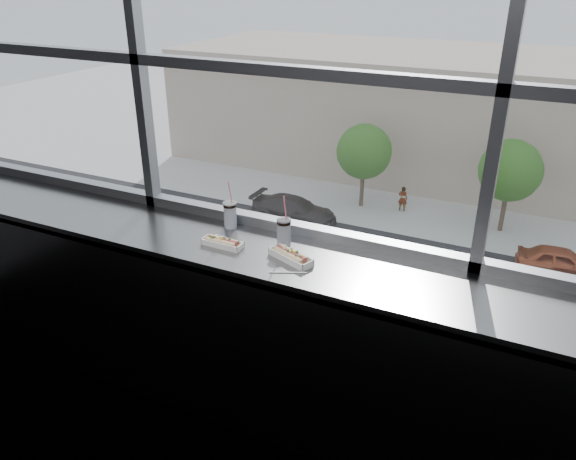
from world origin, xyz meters
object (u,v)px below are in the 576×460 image
at_px(hotdog_tray_right, 291,256).
at_px(soda_cup_left, 230,213).
at_px(soda_cup_right, 284,231).
at_px(car_near_b, 298,288).
at_px(pedestrian_a, 403,196).
at_px(car_far_b, 562,257).
at_px(car_far_a, 294,206).
at_px(wrapper, 219,237).
at_px(tree_center, 510,171).
at_px(loose_straw, 288,272).
at_px(tree_left, 364,152).
at_px(hotdog_tray_left, 222,242).

relative_size(hotdog_tray_right, soda_cup_left, 0.92).
bearing_deg(soda_cup_right, car_near_b, 114.27).
relative_size(soda_cup_left, pedestrian_a, 0.16).
xyz_separation_m(soda_cup_right, car_far_b, (2.73, 24.18, -11.21)).
bearing_deg(car_far_a, car_near_b, -152.33).
distance_m(soda_cup_right, car_far_b, 26.79).
height_order(hotdog_tray_right, soda_cup_right, soda_cup_right).
bearing_deg(wrapper, tree_center, 90.12).
bearing_deg(loose_straw, soda_cup_right, 96.04).
relative_size(car_near_b, tree_center, 1.13).
height_order(soda_cup_right, tree_left, soda_cup_right).
relative_size(soda_cup_right, pedestrian_a, 0.16).
height_order(hotdog_tray_left, car_near_b, hotdog_tray_left).
xyz_separation_m(soda_cup_right, car_near_b, (-7.29, 16.18, -11.14)).
relative_size(tree_left, tree_center, 0.98).
bearing_deg(tree_left, wrapper, -73.80).
bearing_deg(wrapper, car_far_b, 82.74).
distance_m(car_far_a, pedestrian_a, 6.73).
bearing_deg(tree_left, car_near_b, -83.91).
bearing_deg(tree_center, hotdog_tray_left, -89.76).
bearing_deg(wrapper, soda_cup_right, 13.94).
distance_m(soda_cup_left, loose_straw, 0.64).
bearing_deg(car_far_a, tree_center, -68.44).
bearing_deg(car_near_b, car_far_a, 24.61).
distance_m(soda_cup_right, car_near_b, 20.95).
bearing_deg(car_near_b, car_far_b, -53.17).
bearing_deg(tree_left, tree_center, 0.00).
distance_m(soda_cup_left, pedestrian_a, 31.09).
distance_m(soda_cup_right, tree_center, 29.48).
bearing_deg(hotdog_tray_left, wrapper, 135.41).
bearing_deg(tree_center, soda_cup_right, -89.15).
relative_size(hotdog_tray_right, car_far_b, 0.05).
bearing_deg(soda_cup_left, car_far_a, 114.29).
relative_size(hotdog_tray_left, tree_left, 0.05).
xyz_separation_m(hotdog_tray_left, wrapper, (-0.06, 0.06, -0.01)).
distance_m(wrapper, car_near_b, 20.86).
relative_size(car_far_b, tree_center, 1.05).
relative_size(loose_straw, car_far_a, 0.03).
bearing_deg(soda_cup_right, hotdog_tray_right, -51.90).
distance_m(car_near_b, tree_center, 14.05).
relative_size(wrapper, car_far_b, 0.02).
xyz_separation_m(soda_cup_right, pedestrian_a, (-6.10, 28.51, -11.22)).
height_order(hotdog_tray_left, tree_center, hotdog_tray_left).
relative_size(car_far_b, pedestrian_a, 2.98).
bearing_deg(car_far_a, loose_straw, -153.66).
relative_size(hotdog_tray_right, soda_cup_right, 0.91).
xyz_separation_m(hotdog_tray_right, car_far_a, (-11.37, 24.31, -11.09)).
relative_size(soda_cup_left, loose_straw, 1.56).
bearing_deg(soda_cup_left, wrapper, -81.14).
distance_m(soda_cup_right, tree_left, 30.71).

